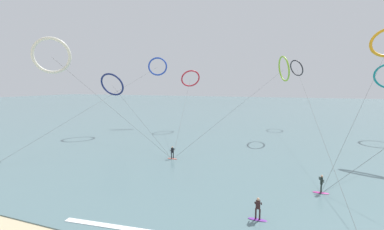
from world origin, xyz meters
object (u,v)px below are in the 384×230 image
at_px(kite_ivory, 52,56).
at_px(kite_navy, 112,85).
at_px(surfer_magenta, 321,185).
at_px(kite_crimson, 190,79).
at_px(kite_cobalt, 158,66).
at_px(surfer_coral, 172,153).
at_px(kite_lime, 284,69).
at_px(kite_charcoal, 297,68).
at_px(surfer_violet, 258,210).

height_order(kite_ivory, kite_navy, kite_ivory).
bearing_deg(kite_ivory, kite_navy, -128.46).
xyz_separation_m(surfer_magenta, kite_ivory, (-34.83, 2.96, 13.18)).
bearing_deg(kite_ivory, kite_crimson, -154.39).
bearing_deg(kite_cobalt, surfer_coral, -84.68).
relative_size(kite_lime, kite_crimson, 0.87).
relative_size(surfer_magenta, kite_crimson, 0.07).
relative_size(kite_navy, kite_charcoal, 0.40).
xyz_separation_m(surfer_coral, kite_crimson, (-6.33, 23.74, 10.42)).
bearing_deg(kite_ivory, kite_charcoal, -172.41).
bearing_deg(surfer_magenta, kite_navy, -110.73).
height_order(kite_ivory, kite_charcoal, kite_ivory).
xyz_separation_m(surfer_violet, kite_lime, (0.83, 32.47, 11.96)).
height_order(surfer_magenta, surfer_violet, same).
distance_m(kite_ivory, kite_cobalt, 28.37).
relative_size(kite_ivory, kite_cobalt, 0.49).
xyz_separation_m(surfer_coral, kite_navy, (-18.21, 11.84, 9.09)).
distance_m(kite_cobalt, kite_charcoal, 32.86).
xyz_separation_m(surfer_magenta, kite_lime, (-4.06, 25.62, 11.96)).
height_order(kite_lime, kite_crimson, kite_lime).
xyz_separation_m(kite_ivory, kite_charcoal, (33.33, 38.00, -0.27)).
relative_size(surfer_coral, kite_crimson, 0.07).
height_order(surfer_violet, kite_crimson, kite_crimson).
height_order(kite_ivory, kite_cobalt, kite_ivory).
bearing_deg(kite_ivory, surfer_magenta, 133.99).
relative_size(kite_ivory, kite_charcoal, 0.39).
bearing_deg(kite_cobalt, kite_ivory, -119.65).
distance_m(kite_ivory, kite_crimson, 28.56).
bearing_deg(kite_navy, kite_lime, -167.70).
distance_m(surfer_violet, kite_ivory, 34.15).
xyz_separation_m(surfer_violet, kite_cobalt, (-28.00, 38.11, 13.43)).
bearing_deg(kite_crimson, surfer_coral, 70.21).
bearing_deg(kite_ivory, kite_cobalt, -135.07).
bearing_deg(surfer_violet, kite_lime, 85.64).
relative_size(kite_crimson, kite_charcoal, 0.50).
bearing_deg(surfer_violet, kite_crimson, 114.63).
relative_size(kite_cobalt, kite_charcoal, 0.79).
bearing_deg(kite_navy, kite_ivory, 89.97).
bearing_deg(kite_lime, kite_navy, 82.83).
bearing_deg(kite_crimson, kite_ivory, 32.04).
bearing_deg(kite_lime, kite_cobalt, 56.74).
distance_m(surfer_magenta, kite_charcoal, 42.97).
distance_m(surfer_coral, surfer_magenta, 18.09).
xyz_separation_m(kite_lime, kite_cobalt, (-28.83, 5.64, 1.47)).
distance_m(surfer_magenta, kite_navy, 40.47).
distance_m(surfer_violet, kite_navy, 39.96).
distance_m(kite_crimson, kite_charcoal, 25.22).
bearing_deg(surfer_coral, kite_crimson, 49.69).
height_order(surfer_magenta, kite_ivory, kite_ivory).
height_order(surfer_coral, kite_charcoal, kite_charcoal).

